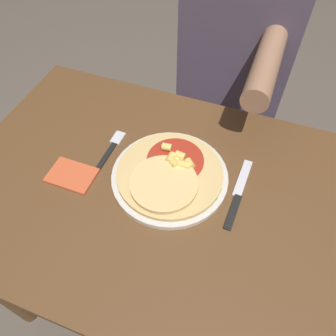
# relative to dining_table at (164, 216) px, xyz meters

# --- Properties ---
(ground_plane) EXTENTS (8.00, 8.00, 0.00)m
(ground_plane) POSITION_rel_dining_table_xyz_m (0.00, 0.00, -0.61)
(ground_plane) COLOR brown
(dining_table) EXTENTS (1.07, 0.71, 0.74)m
(dining_table) POSITION_rel_dining_table_xyz_m (0.00, 0.00, 0.00)
(dining_table) COLOR brown
(dining_table) RESTS_ON ground_plane
(plate) EXTENTS (0.30, 0.30, 0.01)m
(plate) POSITION_rel_dining_table_xyz_m (-0.00, 0.04, 0.14)
(plate) COLOR beige
(plate) RESTS_ON dining_table
(pizza) EXTENTS (0.27, 0.27, 0.04)m
(pizza) POSITION_rel_dining_table_xyz_m (-0.00, 0.04, 0.15)
(pizza) COLOR tan
(pizza) RESTS_ON plate
(fork) EXTENTS (0.03, 0.18, 0.00)m
(fork) POSITION_rel_dining_table_xyz_m (-0.18, 0.07, 0.13)
(fork) COLOR black
(fork) RESTS_ON dining_table
(knife) EXTENTS (0.03, 0.22, 0.00)m
(knife) POSITION_rel_dining_table_xyz_m (0.18, 0.05, 0.13)
(knife) COLOR black
(knife) RESTS_ON dining_table
(napkin) EXTENTS (0.12, 0.08, 0.01)m
(napkin) POSITION_rel_dining_table_xyz_m (-0.24, -0.04, 0.13)
(napkin) COLOR #C6512D
(napkin) RESTS_ON dining_table
(person_diner) EXTENTS (0.37, 0.52, 1.24)m
(person_diner) POSITION_rel_dining_table_xyz_m (0.04, 0.61, 0.12)
(person_diner) COLOR #2D2D38
(person_diner) RESTS_ON ground_plane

